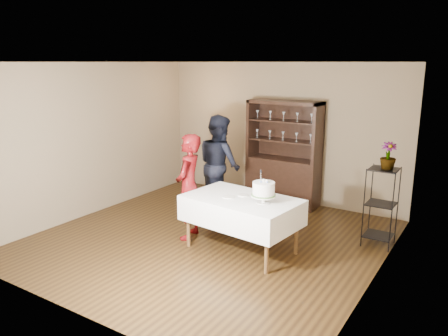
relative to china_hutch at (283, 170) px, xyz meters
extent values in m
plane|color=black|center=(-0.20, -2.25, -0.66)|extent=(5.00, 5.00, 0.00)
plane|color=white|center=(-0.20, -2.25, 2.04)|extent=(5.00, 5.00, 0.00)
cube|color=#75624B|center=(-0.20, 0.25, 0.69)|extent=(5.00, 0.02, 2.70)
cube|color=#75624B|center=(-2.70, -2.25, 0.69)|extent=(0.02, 5.00, 2.70)
cube|color=#75624B|center=(2.30, -2.25, 0.69)|extent=(0.02, 5.00, 2.70)
cube|color=black|center=(0.00, -0.01, -0.21)|extent=(1.40, 0.48, 0.90)
cube|color=black|center=(0.00, 0.21, 0.79)|extent=(1.40, 0.03, 1.10)
cube|color=black|center=(0.00, -0.01, 1.31)|extent=(1.40, 0.48, 0.06)
cube|color=black|center=(0.00, -0.01, 0.59)|extent=(1.28, 0.42, 0.02)
cube|color=black|center=(0.00, -0.01, 0.96)|extent=(1.28, 0.42, 0.02)
cylinder|color=black|center=(1.88, -1.25, -0.06)|extent=(0.02, 0.02, 1.20)
cylinder|color=black|center=(2.28, -1.25, -0.06)|extent=(0.02, 0.02, 1.20)
cylinder|color=black|center=(1.88, -0.85, -0.06)|extent=(0.02, 0.02, 1.20)
cylinder|color=black|center=(2.28, -0.85, -0.06)|extent=(0.02, 0.02, 1.20)
cube|color=black|center=(2.08, -1.05, -0.51)|extent=(0.40, 0.40, 0.02)
cube|color=black|center=(2.08, -1.05, -0.01)|extent=(0.40, 0.40, 0.01)
cube|color=black|center=(2.08, -1.05, 0.52)|extent=(0.40, 0.40, 0.02)
cube|color=silver|center=(0.43, -2.34, -0.04)|extent=(1.71, 1.16, 0.37)
cylinder|color=#53381E|center=(-0.30, -2.64, -0.28)|extent=(0.06, 0.06, 0.77)
cylinder|color=#53381E|center=(1.08, -2.80, -0.28)|extent=(0.06, 0.06, 0.77)
cylinder|color=#53381E|center=(-0.22, -1.88, -0.28)|extent=(0.06, 0.06, 0.77)
cylinder|color=#53381E|center=(1.16, -2.03, -0.28)|extent=(0.06, 0.06, 0.77)
imported|color=#350409|center=(-0.51, -2.34, 0.16)|extent=(0.55, 0.69, 1.65)
imported|color=black|center=(-0.76, -1.10, 0.24)|extent=(1.10, 1.02, 1.80)
cylinder|color=white|center=(0.80, -2.38, 0.15)|extent=(0.19, 0.19, 0.01)
cylinder|color=white|center=(0.80, -2.38, 0.19)|extent=(0.05, 0.05, 0.09)
cylinder|color=white|center=(0.80, -2.38, 0.24)|extent=(0.34, 0.34, 0.01)
cylinder|color=#457135|center=(0.80, -2.38, 0.26)|extent=(0.33, 0.33, 0.02)
cylinder|color=silver|center=(0.80, -2.38, 0.35)|extent=(0.40, 0.40, 0.19)
sphere|color=#5975C0|center=(0.83, -2.38, 0.45)|extent=(0.02, 0.02, 0.02)
cube|color=silver|center=(0.76, -2.40, 0.51)|extent=(0.02, 0.02, 0.13)
cube|color=black|center=(0.76, -2.40, 0.59)|extent=(0.02, 0.02, 0.05)
cylinder|color=white|center=(0.26, -2.42, 0.15)|extent=(0.23, 0.23, 0.01)
cylinder|color=white|center=(0.40, -2.24, 0.15)|extent=(0.18, 0.18, 0.01)
imported|color=#457135|center=(2.12, -1.05, 0.72)|extent=(0.28, 0.28, 0.40)
camera|label=1|loc=(3.42, -7.50, 2.04)|focal=35.00mm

